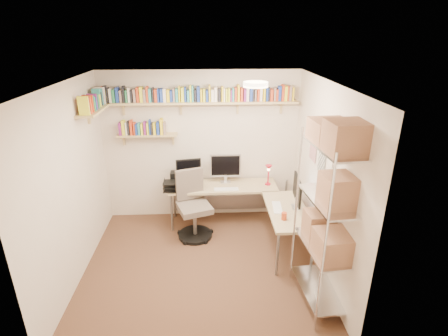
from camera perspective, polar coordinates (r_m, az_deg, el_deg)
The scene contains 6 objects.
ground at distance 5.08m, azimuth -3.64°, elevation -15.63°, with size 3.20×3.20×0.00m, color #40301B.
room_shell at distance 4.32m, azimuth -4.06°, elevation 0.94°, with size 3.24×3.04×2.52m.
wall_shelves at distance 5.46m, azimuth -8.46°, elevation 10.45°, with size 3.12×1.09×0.80m.
corner_desk at distance 5.55m, azimuth 1.26°, elevation -3.87°, with size 2.11×1.75×1.19m.
office_chair at distance 5.51m, azimuth -5.04°, elevation -6.78°, with size 0.60×0.61×1.07m.
wire_rack at distance 3.88m, azimuth 17.26°, elevation -3.95°, with size 0.51×0.93×2.28m.
Camera 1 is at (0.11, -4.03, 3.08)m, focal length 28.00 mm.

